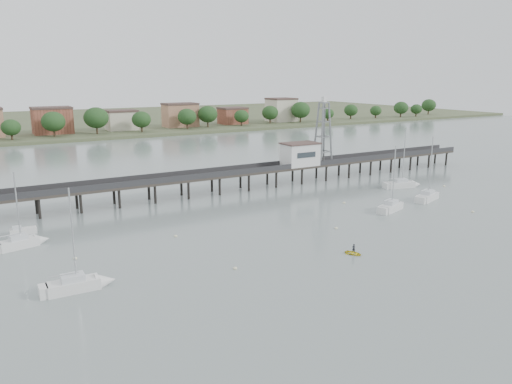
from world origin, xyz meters
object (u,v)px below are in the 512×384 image
pier (200,177)px  sailboat_e (406,184)px  sailboat_d (430,196)px  white_tender (23,231)px  sailboat_c (394,206)px  sailboat_b (26,242)px  yellow_dinghy (353,254)px  sailboat_a (84,284)px  lattice_tower (323,133)px

pier → sailboat_e: 45.50m
sailboat_d → white_tender: size_ratio=3.45×
sailboat_c → sailboat_b: sailboat_c is taller
sailboat_b → yellow_dinghy: size_ratio=4.83×
sailboat_b → sailboat_a: bearing=-91.1°
sailboat_c → sailboat_e: 20.39m
sailboat_b → sailboat_a: sailboat_a is taller
lattice_tower → sailboat_b: (-66.54, -16.33, -10.45)m
pier → yellow_dinghy: bearing=-84.7°
sailboat_d → white_tender: sailboat_d is taller
sailboat_e → white_tender: sailboat_e is taller
pier → lattice_tower: lattice_tower is taller
sailboat_e → yellow_dinghy: (-38.46, -26.84, -0.64)m
lattice_tower → white_tender: bearing=-171.7°
lattice_tower → sailboat_e: lattice_tower is taller
sailboat_a → sailboat_d: size_ratio=0.96×
sailboat_b → sailboat_a: size_ratio=0.91×
lattice_tower → white_tender: size_ratio=3.98×
yellow_dinghy → sailboat_e: bearing=14.0°
white_tender → sailboat_a: bearing=-80.2°
white_tender → sailboat_b: bearing=-90.4°
sailboat_c → sailboat_e: size_ratio=0.94×
lattice_tower → sailboat_c: lattice_tower is taller
sailboat_a → sailboat_e: sailboat_e is taller
lattice_tower → yellow_dinghy: size_ratio=6.38×
sailboat_d → yellow_dinghy: bearing=-173.2°
sailboat_c → sailboat_d: bearing=-8.0°
pier → sailboat_b: sailboat_b is taller
pier → white_tender: pier is taller
sailboat_d → yellow_dinghy: 38.31m
sailboat_c → sailboat_a: bearing=169.3°
pier → sailboat_c: size_ratio=11.84×
sailboat_a → sailboat_e: 76.00m
yellow_dinghy → pier: bearing=74.4°
pier → sailboat_e: sailboat_e is taller
yellow_dinghy → sailboat_c: bearing=12.0°
pier → sailboat_b: bearing=-155.0°
white_tender → yellow_dinghy: (38.85, -33.21, -0.46)m
lattice_tower → sailboat_b: 69.31m
yellow_dinghy → lattice_tower: bearing=36.4°
sailboat_e → yellow_dinghy: sailboat_e is taller
lattice_tower → sailboat_b: lattice_tower is taller
white_tender → yellow_dinghy: bearing=-39.3°
pier → sailboat_d: size_ratio=11.17×
sailboat_c → sailboat_e: (16.17, 12.42, -0.00)m
sailboat_b → yellow_dinghy: bearing=-47.3°
pier → sailboat_a: size_ratio=11.67×
lattice_tower → yellow_dinghy: bearing=-122.7°
sailboat_a → sailboat_e: bearing=16.1°
pier → sailboat_b: 38.79m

